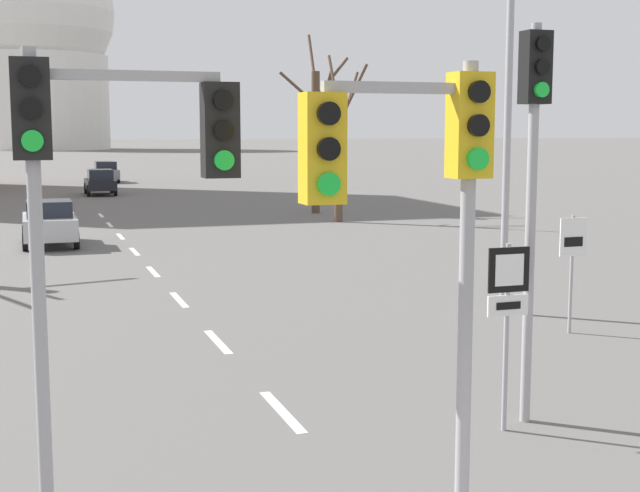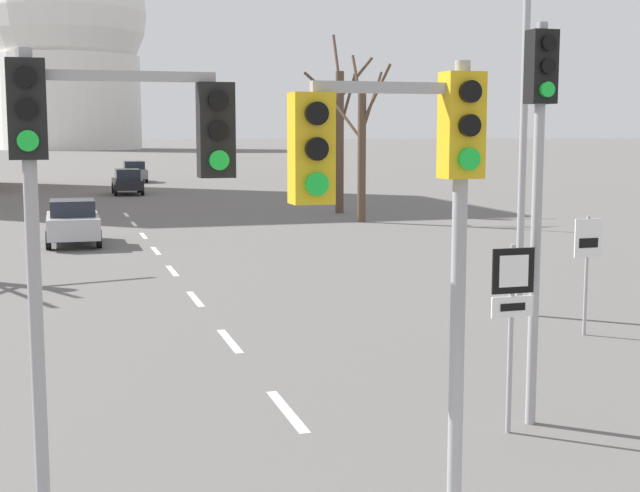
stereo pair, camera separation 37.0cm
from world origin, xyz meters
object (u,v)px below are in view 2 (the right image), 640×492
Objects in this scene: traffic_signal_near_right at (539,150)px; sedan_near_left at (134,171)px; sedan_mid_centre at (127,181)px; sedan_near_right at (73,222)px; speed_limit_sign at (587,255)px; traffic_signal_centre_tall at (409,188)px; street_lamp_right at (508,51)px; route_sign_post at (512,305)px; traffic_signal_near_left at (98,170)px.

sedan_near_left is (-0.49, 60.65, -2.95)m from traffic_signal_near_right.
sedan_near_right is at bearing -98.53° from sedan_mid_centre.
traffic_signal_near_right reaches higher than sedan_mid_centre.
speed_limit_sign is (3.75, 4.49, -2.17)m from traffic_signal_near_right.
sedan_mid_centre is (-2.00, 46.89, -2.96)m from traffic_signal_near_right.
traffic_signal_centre_tall is at bearing -91.30° from sedan_mid_centre.
sedan_near_right is (-8.78, 15.27, -4.89)m from street_lamp_right.
street_lamp_right is at bearing 57.84° from traffic_signal_centre_tall.
street_lamp_right is 40.84m from sedan_mid_centre.
traffic_signal_near_right is 4.46m from traffic_signal_centre_tall.
traffic_signal_near_right is at bearing -129.84° from speed_limit_sign.
traffic_signal_near_right reaches higher than traffic_signal_centre_tall.
route_sign_post is (-0.48, -0.26, -2.03)m from traffic_signal_near_right.
route_sign_post is 6.37m from speed_limit_sign.
sedan_near_left is (-0.01, 60.91, -0.92)m from route_sign_post.
sedan_mid_centre is (-5.75, 42.40, -0.78)m from speed_limit_sign.
sedan_near_left is 13.84m from sedan_mid_centre.
speed_limit_sign is (6.88, 7.66, -1.91)m from traffic_signal_centre_tall.
traffic_signal_near_right is 60.72m from sedan_near_left.
traffic_signal_near_right is 1.17× the size of traffic_signal_centre_tall.
traffic_signal_near_right reaches higher than speed_limit_sign.
traffic_signal_near_left reaches higher than route_sign_post.
sedan_near_right is at bearing 118.55° from speed_limit_sign.
street_lamp_right is (8.83, 8.22, 2.06)m from traffic_signal_near_left.
traffic_signal_near_left is (-5.78, -1.56, -0.13)m from traffic_signal_near_right.
traffic_signal_near_right is 1.13× the size of traffic_signal_near_left.
sedan_near_right is (-5.25, -38.72, -0.01)m from sedan_near_left.
traffic_signal_near_right is 2.11m from route_sign_post.
speed_limit_sign is at bearing 32.42° from traffic_signal_near_left.
traffic_signal_near_left is 12.23m from street_lamp_right.
route_sign_post is 1.08× the size of speed_limit_sign.
street_lamp_right is (3.52, 6.92, 3.96)m from route_sign_post.
traffic_signal_centre_tall reaches higher than sedan_near_left.
traffic_signal_near_right is 6.24m from speed_limit_sign.
sedan_near_left is at bearing 82.28° from sedan_near_right.
route_sign_post is 0.59× the size of sedan_near_left.
route_sign_post is 0.27× the size of street_lamp_right.
traffic_signal_near_left is at bearing -94.47° from sedan_mid_centre.
speed_limit_sign is 42.79m from sedan_mid_centre.
route_sign_post is (5.30, 1.30, -1.91)m from traffic_signal_near_left.
street_lamp_right is 54.33m from sedan_near_left.
sedan_near_right is at bearing -97.72° from sedan_near_left.
speed_limit_sign is (9.53, 6.05, -2.05)m from traffic_signal_near_left.
street_lamp_right is 18.28m from sedan_near_right.
route_sign_post is at bearing -88.16° from sedan_mid_centre.
route_sign_post is at bearing -116.98° from street_lamp_right.
traffic_signal_near_right is 1.34× the size of sedan_mid_centre.
street_lamp_right is at bearing -60.11° from sedan_near_right.
traffic_signal_centre_tall is 1.15× the size of sedan_mid_centre.
traffic_signal_near_right reaches higher than route_sign_post.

